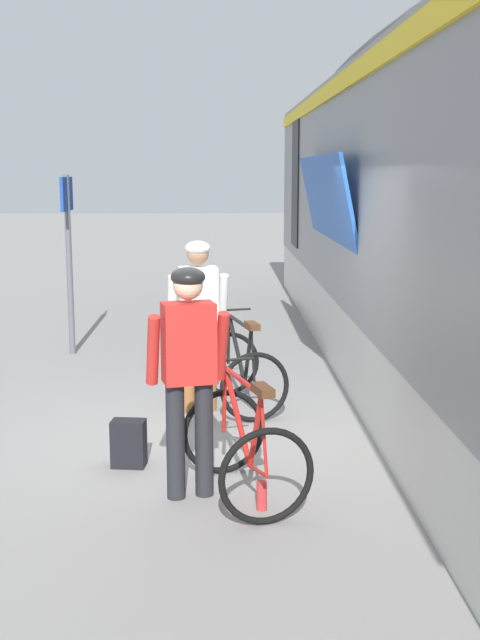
{
  "coord_description": "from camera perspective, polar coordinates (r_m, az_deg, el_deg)",
  "views": [
    {
      "loc": [
        -0.04,
        -7.2,
        2.45
      ],
      "look_at": [
        0.17,
        0.28,
        1.05
      ],
      "focal_mm": 44.85,
      "sensor_mm": 36.0,
      "label": 1
    }
  ],
  "objects": [
    {
      "name": "water_bottle_near_the_bikes",
      "position": [
        5.99,
        1.57,
        -12.41
      ],
      "size": [
        0.08,
        0.08,
        0.22
      ],
      "primitive_type": "cylinder",
      "color": "red",
      "rests_on": "ground"
    },
    {
      "name": "ground_plane",
      "position": [
        7.6,
        -1.22,
        -8.19
      ],
      "size": [
        80.0,
        80.0,
        0.0
      ],
      "primitive_type": "plane",
      "color": "gray"
    },
    {
      "name": "cyclist_near_in_white",
      "position": [
        8.11,
        -3.0,
        0.68
      ],
      "size": [
        0.64,
        0.37,
        1.76
      ],
      "color": "#935B2D",
      "rests_on": "ground"
    },
    {
      "name": "bicycle_far_red",
      "position": [
        6.1,
        0.28,
        -9.03
      ],
      "size": [
        0.99,
        1.23,
        0.99
      ],
      "color": "black",
      "rests_on": "ground"
    },
    {
      "name": "cyclist_far_in_red",
      "position": [
        5.94,
        -3.67,
        -3.01
      ],
      "size": [
        0.65,
        0.4,
        1.76
      ],
      "color": "#232328",
      "rests_on": "ground"
    },
    {
      "name": "platform_sign_post",
      "position": [
        10.88,
        -12.16,
        6.01
      ],
      "size": [
        0.08,
        0.7,
        2.4
      ],
      "color": "#595B60",
      "rests_on": "ground"
    },
    {
      "name": "backpack_on_platform",
      "position": [
        6.84,
        -7.95,
        -8.71
      ],
      "size": [
        0.3,
        0.21,
        0.4
      ],
      "primitive_type": "cube",
      "rotation": [
        0.0,
        0.0,
        -0.12
      ],
      "color": "black",
      "rests_on": "ground"
    },
    {
      "name": "bicycle_near_black",
      "position": [
        8.33,
        0.06,
        -3.63
      ],
      "size": [
        0.95,
        1.21,
        0.99
      ],
      "color": "black",
      "rests_on": "ground"
    }
  ]
}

